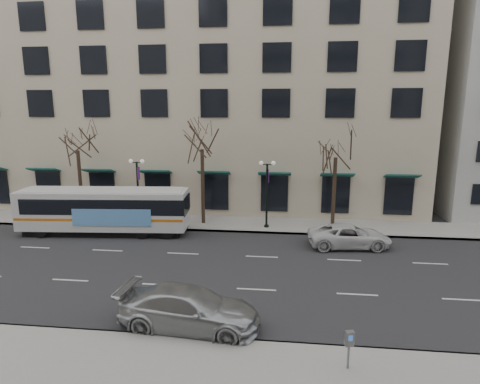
# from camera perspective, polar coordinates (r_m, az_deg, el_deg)

# --- Properties ---
(ground) EXTENTS (160.00, 160.00, 0.00)m
(ground) POSITION_cam_1_polar(r_m,az_deg,el_deg) (23.86, -9.51, -10.56)
(ground) COLOR black
(ground) RESTS_ON ground
(sidewalk_far) EXTENTS (80.00, 4.00, 0.15)m
(sidewalk_far) POSITION_cam_1_polar(r_m,az_deg,el_deg) (31.50, 3.84, -4.69)
(sidewalk_far) COLOR gray
(sidewalk_far) RESTS_ON ground
(building_hotel) EXTENTS (40.00, 20.00, 24.00)m
(building_hotel) POSITION_cam_1_polar(r_m,az_deg,el_deg) (43.08, -4.86, 15.77)
(building_hotel) COLOR tan
(building_hotel) RESTS_ON ground
(tree_far_left) EXTENTS (3.60, 3.60, 8.34)m
(tree_far_left) POSITION_cam_1_polar(r_m,az_deg,el_deg) (34.19, -22.22, 7.08)
(tree_far_left) COLOR black
(tree_far_left) RESTS_ON ground
(tree_far_mid) EXTENTS (3.60, 3.60, 8.55)m
(tree_far_mid) POSITION_cam_1_polar(r_m,az_deg,el_deg) (30.69, -5.45, 7.83)
(tree_far_mid) COLOR black
(tree_far_mid) RESTS_ON ground
(tree_far_right) EXTENTS (3.60, 3.60, 8.06)m
(tree_far_right) POSITION_cam_1_polar(r_m,az_deg,el_deg) (30.31, 13.53, 6.59)
(tree_far_right) COLOR black
(tree_far_right) RESTS_ON ground
(lamp_post_left) EXTENTS (1.22, 0.45, 5.21)m
(lamp_post_left) POSITION_cam_1_polar(r_m,az_deg,el_deg) (32.04, -14.31, 0.53)
(lamp_post_left) COLOR black
(lamp_post_left) RESTS_ON ground
(lamp_post_right) EXTENTS (1.22, 0.45, 5.21)m
(lamp_post_right) POSITION_cam_1_polar(r_m,az_deg,el_deg) (30.02, 3.86, 0.13)
(lamp_post_right) COLOR black
(lamp_post_right) RESTS_ON ground
(city_bus) EXTENTS (12.33, 3.61, 3.30)m
(city_bus) POSITION_cam_1_polar(r_m,az_deg,el_deg) (30.77, -18.64, -2.37)
(city_bus) COLOR silver
(city_bus) RESTS_ON ground
(silver_car) EXTENTS (6.12, 2.92, 1.72)m
(silver_car) POSITION_cam_1_polar(r_m,az_deg,el_deg) (17.48, -7.20, -16.13)
(silver_car) COLOR #A6AAAE
(silver_car) RESTS_ON ground
(white_pickup) EXTENTS (5.58, 3.00, 1.49)m
(white_pickup) POSITION_cam_1_polar(r_m,az_deg,el_deg) (27.61, 15.28, -6.05)
(white_pickup) COLOR silver
(white_pickup) RESTS_ON ground
(pay_station) EXTENTS (0.34, 0.26, 1.40)m
(pay_station) POSITION_cam_1_polar(r_m,az_deg,el_deg) (15.17, 15.27, -19.84)
(pay_station) COLOR slate
(pay_station) RESTS_ON sidewalk_near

